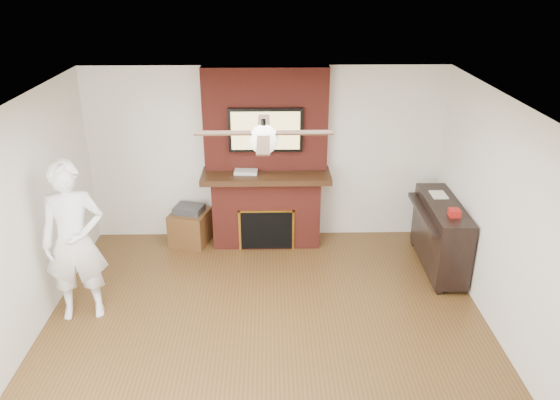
{
  "coord_description": "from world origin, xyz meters",
  "views": [
    {
      "loc": [
        0.05,
        -4.6,
        3.74
      ],
      "look_at": [
        0.16,
        0.9,
        1.35
      ],
      "focal_mm": 35.0,
      "sensor_mm": 36.0,
      "label": 1
    }
  ],
  "objects_px": {
    "piano": "(440,234)",
    "person": "(74,242)",
    "side_table": "(190,226)",
    "fireplace": "(266,176)"
  },
  "relations": [
    {
      "from": "fireplace",
      "to": "piano",
      "type": "height_order",
      "value": "fireplace"
    },
    {
      "from": "piano",
      "to": "side_table",
      "type": "bearing_deg",
      "value": 168.71
    },
    {
      "from": "side_table",
      "to": "person",
      "type": "bearing_deg",
      "value": -105.05
    },
    {
      "from": "person",
      "to": "side_table",
      "type": "distance_m",
      "value": 2.11
    },
    {
      "from": "fireplace",
      "to": "person",
      "type": "relative_size",
      "value": 1.34
    },
    {
      "from": "fireplace",
      "to": "piano",
      "type": "bearing_deg",
      "value": -20.02
    },
    {
      "from": "fireplace",
      "to": "piano",
      "type": "relative_size",
      "value": 1.76
    },
    {
      "from": "person",
      "to": "side_table",
      "type": "height_order",
      "value": "person"
    },
    {
      "from": "piano",
      "to": "person",
      "type": "bearing_deg",
      "value": -166.01
    },
    {
      "from": "fireplace",
      "to": "side_table",
      "type": "relative_size",
      "value": 4.06
    }
  ]
}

